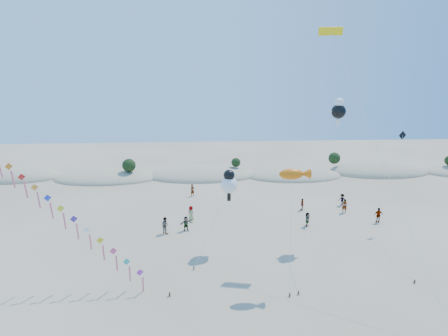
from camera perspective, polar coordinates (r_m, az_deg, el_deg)
dune_ridge at (r=65.03m, az=-2.51°, el=-1.09°), size 145.30×11.49×5.57m
kite_train at (r=34.53m, az=-29.74°, el=-0.18°), size 23.85×7.41×18.44m
fish_kite at (r=30.63m, az=10.74°, el=-0.96°), size 2.55×3.51×9.59m
cartoon_kite_low at (r=36.49m, az=0.77°, el=-2.29°), size 4.38×5.46×8.02m
cartoon_kite_high at (r=40.54m, az=17.06°, el=8.44°), size 7.74×12.72×14.66m
parafoil_kite at (r=38.80m, az=16.21°, el=18.75°), size 4.55×18.68×21.38m
dark_kite at (r=43.29m, az=25.89°, el=-0.06°), size 5.61×13.53×10.87m
beachgoers at (r=46.32m, az=5.55°, el=-6.40°), size 25.94×15.92×1.88m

